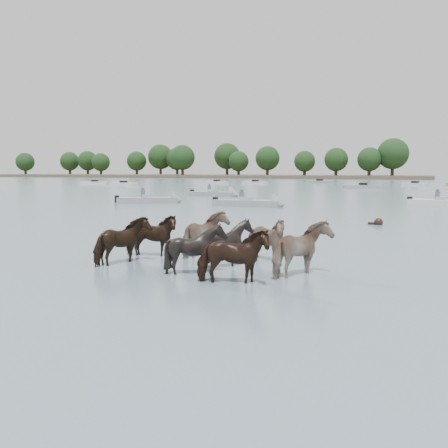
% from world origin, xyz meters
% --- Properties ---
extents(ground, '(400.00, 400.00, 0.00)m').
position_xyz_m(ground, '(0.00, 0.00, 0.00)').
color(ground, slate).
rests_on(ground, ground).
extents(shoreline, '(160.00, 30.00, 1.00)m').
position_xyz_m(shoreline, '(-70.00, 150.00, 0.50)').
color(shoreline, '#4C4233').
rests_on(shoreline, ground).
extents(pony_herd, '(6.75, 4.81, 1.55)m').
position_xyz_m(pony_herd, '(-0.46, 2.26, 0.61)').
color(pony_herd, black).
rests_on(pony_herd, ground).
extents(swimming_pony, '(0.72, 0.44, 0.44)m').
position_xyz_m(swimming_pony, '(3.19, 14.97, 0.10)').
color(swimming_pony, black).
rests_on(swimming_pony, ground).
extents(motorboat_a, '(5.42, 4.07, 1.92)m').
position_xyz_m(motorboat_a, '(-15.05, 25.15, 0.23)').
color(motorboat_a, gray).
rests_on(motorboat_a, ground).
extents(motorboat_b, '(5.68, 1.74, 1.92)m').
position_xyz_m(motorboat_b, '(-6.11, 24.35, 0.23)').
color(motorboat_b, gray).
rests_on(motorboat_b, ground).
extents(motorboat_f, '(5.65, 1.98, 1.92)m').
position_xyz_m(motorboat_f, '(-13.92, 36.40, 0.23)').
color(motorboat_f, gray).
rests_on(motorboat_f, ground).
extents(distant_flotilla, '(106.71, 29.90, 0.93)m').
position_xyz_m(distant_flotilla, '(-1.55, 75.60, 0.26)').
color(distant_flotilla, silver).
rests_on(distant_flotilla, ground).
extents(treeline, '(148.88, 23.14, 12.52)m').
position_xyz_m(treeline, '(-67.82, 151.12, 6.69)').
color(treeline, '#382619').
rests_on(treeline, ground).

